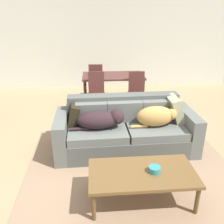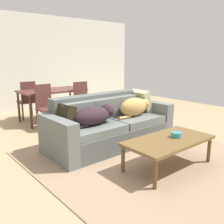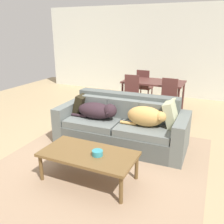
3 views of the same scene
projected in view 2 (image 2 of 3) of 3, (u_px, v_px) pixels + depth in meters
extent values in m
plane|color=tan|center=(104.00, 150.00, 4.10)|extent=(10.00, 10.00, 0.00)
cube|color=silver|center=(17.00, 63.00, 6.81)|extent=(8.00, 0.12, 2.70)
cube|color=#9C7E63|center=(144.00, 158.00, 3.75)|extent=(3.14, 3.28, 0.01)
cube|color=#505653|center=(112.00, 135.00, 4.31)|extent=(1.93, 0.97, 0.34)
cube|color=slate|center=(89.00, 128.00, 3.95)|extent=(0.95, 0.91, 0.12)
cube|color=slate|center=(131.00, 118.00, 4.56)|extent=(0.95, 0.91, 0.12)
cube|color=#505653|center=(99.00, 105.00, 4.45)|extent=(1.92, 0.28, 0.41)
cube|color=slate|center=(77.00, 113.00, 3.94)|extent=(0.59, 0.17, 0.34)
cube|color=slate|center=(106.00, 108.00, 4.32)|extent=(0.59, 0.17, 0.34)
cube|color=slate|center=(130.00, 104.00, 4.70)|extent=(0.59, 0.17, 0.34)
cube|color=slate|center=(58.00, 140.00, 3.61)|extent=(0.21, 0.93, 0.66)
cube|color=slate|center=(151.00, 117.00, 4.94)|extent=(0.21, 0.93, 0.66)
ellipsoid|color=#302026|center=(92.00, 116.00, 3.87)|extent=(0.69, 0.36, 0.29)
sphere|color=#302026|center=(107.00, 111.00, 4.03)|extent=(0.24, 0.24, 0.24)
cone|color=black|center=(112.00, 113.00, 3.95)|extent=(0.11, 0.13, 0.11)
cylinder|color=#302026|center=(79.00, 127.00, 3.65)|extent=(0.31, 0.06, 0.05)
ellipsoid|color=tan|center=(134.00, 107.00, 4.44)|extent=(0.61, 0.32, 0.33)
sphere|color=tan|center=(144.00, 104.00, 4.58)|extent=(0.18, 0.18, 0.18)
cone|color=olive|center=(147.00, 105.00, 4.52)|extent=(0.08, 0.10, 0.08)
cylinder|color=tan|center=(125.00, 117.00, 4.25)|extent=(0.27, 0.06, 0.05)
cube|color=black|center=(64.00, 116.00, 3.75)|extent=(0.26, 0.38, 0.39)
cube|color=#ADB18A|center=(141.00, 101.00, 4.83)|extent=(0.27, 0.44, 0.46)
cube|color=brown|center=(169.00, 140.00, 3.37)|extent=(1.28, 0.66, 0.04)
cylinder|color=brown|center=(155.00, 175.00, 2.84)|extent=(0.05, 0.05, 0.38)
cylinder|color=brown|center=(209.00, 150.00, 3.57)|extent=(0.05, 0.05, 0.38)
cylinder|color=brown|center=(123.00, 159.00, 3.26)|extent=(0.05, 0.05, 0.38)
cylinder|color=brown|center=(177.00, 140.00, 3.99)|extent=(0.05, 0.05, 0.38)
cylinder|color=teal|center=(176.00, 135.00, 3.43)|extent=(0.14, 0.14, 0.07)
cube|color=#552D29|center=(52.00, 90.00, 5.84)|extent=(1.49, 0.84, 0.04)
cylinder|color=#482623|center=(31.00, 113.00, 5.22)|extent=(0.05, 0.05, 0.71)
cylinder|color=#482623|center=(85.00, 105.00, 6.08)|extent=(0.05, 0.05, 0.71)
cylinder|color=#482623|center=(19.00, 107.00, 5.78)|extent=(0.05, 0.05, 0.71)
cylinder|color=#482623|center=(70.00, 101.00, 6.64)|extent=(0.05, 0.05, 0.71)
cube|color=#552D29|center=(48.00, 109.00, 5.18)|extent=(0.42, 0.42, 0.04)
cube|color=#552D29|center=(43.00, 96.00, 5.25)|extent=(0.36, 0.06, 0.49)
cylinder|color=#4C2925|center=(45.00, 122.00, 5.00)|extent=(0.04, 0.04, 0.42)
cylinder|color=#4C2925|center=(60.00, 120.00, 5.22)|extent=(0.04, 0.04, 0.42)
cylinder|color=#4C2925|center=(38.00, 119.00, 5.24)|extent=(0.04, 0.04, 0.42)
cylinder|color=#4C2925|center=(52.00, 117.00, 5.47)|extent=(0.04, 0.04, 0.42)
cube|color=#552D29|center=(85.00, 104.00, 5.72)|extent=(0.41, 0.41, 0.04)
cube|color=#552D29|center=(81.00, 92.00, 5.80)|extent=(0.36, 0.05, 0.49)
cylinder|color=#4C2925|center=(82.00, 116.00, 5.54)|extent=(0.04, 0.04, 0.42)
cylinder|color=#4C2925|center=(95.00, 114.00, 5.74)|extent=(0.04, 0.04, 0.42)
cylinder|color=#4C2925|center=(75.00, 113.00, 5.80)|extent=(0.04, 0.04, 0.42)
cylinder|color=#4C2925|center=(87.00, 111.00, 6.00)|extent=(0.04, 0.04, 0.42)
cube|color=#552D29|center=(27.00, 102.00, 6.11)|extent=(0.41, 0.41, 0.04)
cube|color=#552D29|center=(28.00, 92.00, 5.91)|extent=(0.36, 0.05, 0.49)
cylinder|color=#4C2925|center=(32.00, 108.00, 6.39)|extent=(0.04, 0.04, 0.40)
cylinder|color=#4C2925|center=(19.00, 110.00, 6.19)|extent=(0.04, 0.04, 0.40)
cylinder|color=#4C2925|center=(37.00, 111.00, 6.13)|extent=(0.04, 0.04, 0.40)
cylinder|color=#4C2925|center=(23.00, 112.00, 5.93)|extent=(0.04, 0.04, 0.40)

